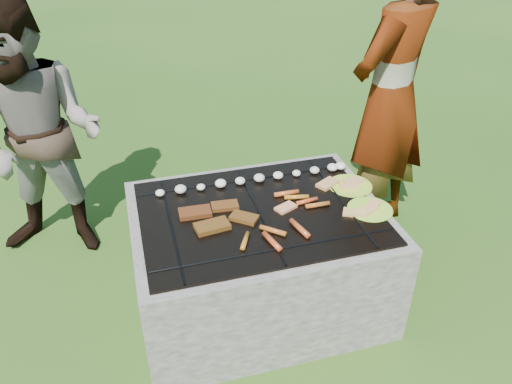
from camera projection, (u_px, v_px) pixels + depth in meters
lawn at (258, 298)px, 2.89m from camera, size 60.00×60.00×0.00m
fire_pit at (258, 261)px, 2.74m from camera, size 1.30×1.00×0.62m
mushrooms at (261, 178)px, 2.81m from camera, size 1.11×0.07×0.04m
pork_slabs at (215, 216)px, 2.50m from camera, size 0.39×0.26×0.02m
sausages at (288, 218)px, 2.49m from camera, size 0.54×0.47×0.03m
bread_on_grate at (324, 198)px, 2.65m from camera, size 0.45×0.42×0.02m
plate_far at (350, 186)px, 2.78m from camera, size 0.27×0.27×0.03m
plate_near at (370, 210)px, 2.58m from camera, size 0.24×0.24×0.03m
cook at (390, 98)px, 3.03m from camera, size 0.81×0.73×1.86m
bystander at (39, 138)px, 2.88m from camera, size 0.92×0.81×1.59m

